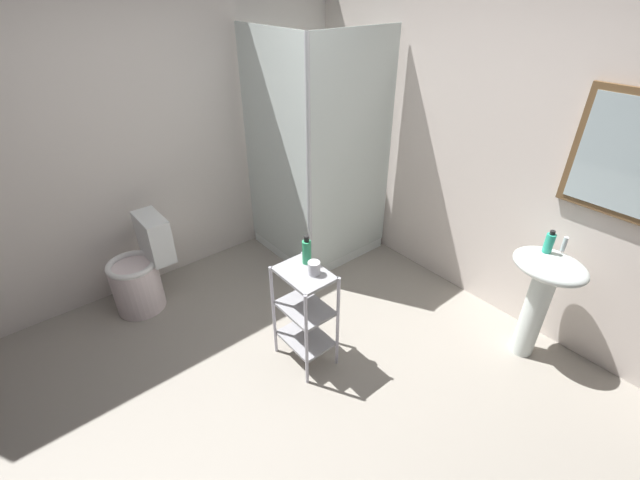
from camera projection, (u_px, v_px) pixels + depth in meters
name	position (u px, v px, depth m)	size (l,w,h in m)	color
ground_plane	(290.00, 398.00, 2.73)	(4.20, 4.20, 0.02)	gray
wall_back	(492.00, 146.00, 3.05)	(4.20, 0.14, 2.50)	silver
wall_left	(142.00, 135.00, 3.27)	(0.10, 4.20, 2.50)	silver
shower_stall	(316.00, 208.00, 3.93)	(0.92, 0.92, 2.00)	white
pedestal_sink	(543.00, 287.00, 2.76)	(0.46, 0.37, 0.81)	white
sink_faucet	(564.00, 244.00, 2.67)	(0.03, 0.03, 0.10)	silver
toilet	(141.00, 273.00, 3.33)	(0.37, 0.49, 0.76)	white
storage_cart	(305.00, 310.00, 2.78)	(0.38, 0.28, 0.74)	silver
hand_soap_bottle	(549.00, 243.00, 2.65)	(0.06, 0.06, 0.15)	#2DBC99
body_wash_bottle_green	(307.00, 251.00, 2.66)	(0.06, 0.06, 0.20)	#2F9C65
rinse_cup	(314.00, 268.00, 2.59)	(0.08, 0.08, 0.09)	silver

